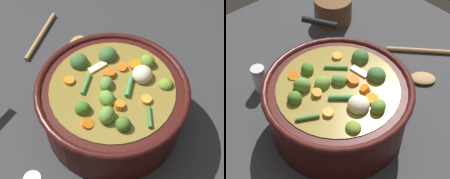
# 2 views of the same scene
# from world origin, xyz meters

# --- Properties ---
(ground_plane) EXTENTS (1.10, 1.10, 0.00)m
(ground_plane) POSITION_xyz_m (0.00, 0.00, 0.00)
(ground_plane) COLOR #2D2D30
(cooking_pot) EXTENTS (0.31, 0.31, 0.15)m
(cooking_pot) POSITION_xyz_m (0.00, -0.00, 0.07)
(cooking_pot) COLOR #38110F
(cooking_pot) RESTS_ON ground_plane
(wooden_spoon) EXTENTS (0.19, 0.18, 0.01)m
(wooden_spoon) POSITION_xyz_m (0.29, -0.01, 0.01)
(wooden_spoon) COLOR #A07849
(wooden_spoon) RESTS_ON ground_plane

